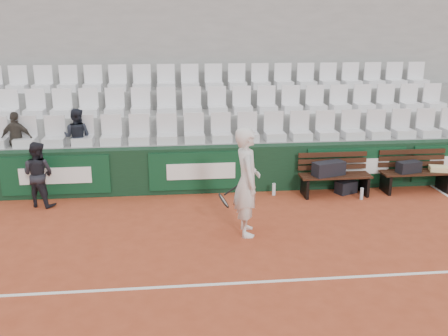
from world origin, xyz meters
TOP-DOWN VIEW (x-y plane):
  - ground at (0.00, 0.00)m, footprint 80.00×80.00m
  - court_baseline at (0.00, 0.00)m, footprint 18.00×0.06m
  - back_barrier at (0.07, 3.99)m, footprint 18.00×0.34m
  - grandstand_tier_front at (0.00, 4.62)m, footprint 18.00×0.95m
  - grandstand_tier_mid at (0.00, 5.58)m, footprint 18.00×0.95m
  - grandstand_tier_back at (0.00, 6.53)m, footprint 18.00×0.95m
  - grandstand_rear_wall at (0.00, 7.15)m, footprint 18.00×0.30m
  - seat_row_front at (0.00, 4.45)m, footprint 11.90×0.44m
  - seat_row_mid at (0.00, 5.40)m, footprint 11.90×0.44m
  - seat_row_back at (0.00, 6.35)m, footprint 11.90×0.44m
  - bench_left at (2.62, 3.48)m, footprint 1.50×0.56m
  - bench_right at (4.43, 3.53)m, footprint 1.50×0.56m
  - sports_bag_left at (2.47, 3.47)m, footprint 0.73×0.48m
  - sports_bag_right at (4.24, 3.49)m, footprint 0.56×0.36m
  - towel at (4.94, 3.51)m, footprint 0.45×0.37m
  - sports_bag_ground at (2.91, 3.57)m, footprint 0.51×0.42m
  - water_bottle_near at (1.33, 3.60)m, footprint 0.07×0.07m
  - water_bottle_far at (3.10, 3.15)m, footprint 0.07×0.07m
  - tennis_player at (0.46, 1.72)m, footprint 0.72×0.69m
  - ball_kid at (-3.45, 3.49)m, footprint 0.78×0.70m
  - spectator_b at (-4.08, 4.50)m, footprint 0.73×0.39m
  - spectator_c at (-2.83, 4.50)m, footprint 0.70×0.60m

SIDE VIEW (x-z plane):
  - ground at x=0.00m, z-range 0.00..0.00m
  - court_baseline at x=0.00m, z-range 0.00..0.01m
  - water_bottle_far at x=3.10m, z-range 0.00..0.25m
  - water_bottle_near at x=1.33m, z-range 0.00..0.26m
  - sports_bag_ground at x=2.91m, z-range 0.00..0.27m
  - bench_left at x=2.62m, z-range 0.00..0.45m
  - bench_right at x=4.43m, z-range 0.00..0.45m
  - grandstand_tier_front at x=0.00m, z-range 0.00..1.00m
  - back_barrier at x=0.07m, z-range 0.00..1.00m
  - towel at x=4.94m, z-range 0.45..0.56m
  - sports_bag_right at x=4.24m, z-range 0.45..0.69m
  - sports_bag_left at x=2.47m, z-range 0.45..0.74m
  - ball_kid at x=-3.45m, z-range 0.00..1.32m
  - grandstand_tier_mid at x=0.00m, z-range 0.00..1.45m
  - tennis_player at x=0.46m, z-range 0.00..1.90m
  - grandstand_tier_back at x=0.00m, z-range 0.00..1.90m
  - seat_row_front at x=0.00m, z-range 1.00..1.63m
  - spectator_b at x=-4.08m, z-range 1.00..2.19m
  - spectator_c at x=-2.83m, z-range 1.00..2.24m
  - seat_row_mid at x=0.00m, z-range 1.45..2.08m
  - grandstand_rear_wall at x=0.00m, z-range 0.00..4.40m
  - seat_row_back at x=0.00m, z-range 1.90..2.53m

